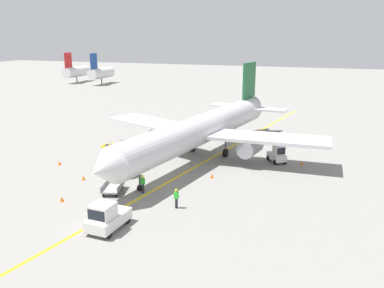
% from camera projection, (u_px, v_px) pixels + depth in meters
% --- Properties ---
extents(ground_plane, '(300.00, 300.00, 0.00)m').
position_uv_depth(ground_plane, '(147.00, 188.00, 37.63)').
color(ground_plane, gray).
extents(taxi_line_yellow, '(15.04, 78.69, 0.01)m').
position_uv_depth(taxi_line_yellow, '(184.00, 173.00, 41.60)').
color(taxi_line_yellow, yellow).
rests_on(taxi_line_yellow, ground).
extents(airliner, '(28.12, 35.18, 10.10)m').
position_uv_depth(airliner, '(203.00, 129.00, 46.10)').
color(airliner, silver).
rests_on(airliner, ground).
extents(pushback_tug, '(2.09, 3.70, 2.20)m').
position_uv_depth(pushback_tug, '(107.00, 217.00, 29.35)').
color(pushback_tug, silver).
rests_on(pushback_tug, ground).
extents(baggage_tug_near_wing, '(2.45, 2.71, 2.10)m').
position_uv_depth(baggage_tug_near_wing, '(277.00, 155.00, 44.81)').
color(baggage_tug_near_wing, silver).
rests_on(baggage_tug_near_wing, ground).
extents(belt_loader_forward_hold, '(4.40, 4.44, 2.59)m').
position_uv_depth(belt_loader_forward_hold, '(116.00, 166.00, 41.27)').
color(belt_loader_forward_hold, silver).
rests_on(belt_loader_forward_hold, ground).
extents(belt_loader_aft_hold, '(5.07, 3.23, 2.59)m').
position_uv_depth(belt_loader_aft_hold, '(122.00, 166.00, 41.45)').
color(belt_loader_aft_hold, silver).
rests_on(belt_loader_aft_hold, ground).
extents(baggage_cart_loaded, '(2.24, 3.83, 0.94)m').
position_uv_depth(baggage_cart_loaded, '(113.00, 187.00, 36.49)').
color(baggage_cart_loaded, '#A5A5A8').
rests_on(baggage_cart_loaded, ground).
extents(ground_crew_marshaller, '(0.36, 0.24, 1.70)m').
position_uv_depth(ground_crew_marshaller, '(176.00, 198.00, 33.03)').
color(ground_crew_marshaller, '#26262D').
rests_on(ground_crew_marshaller, ground).
extents(ground_crew_wing_walker, '(0.36, 0.24, 1.70)m').
position_uv_depth(ground_crew_wing_walker, '(143.00, 183.00, 36.22)').
color(ground_crew_wing_walker, '#26262D').
rests_on(ground_crew_wing_walker, ground).
extents(safety_cone_nose_left, '(0.36, 0.36, 0.44)m').
position_uv_depth(safety_cone_nose_left, '(212.00, 176.00, 40.16)').
color(safety_cone_nose_left, orange).
rests_on(safety_cone_nose_left, ground).
extents(safety_cone_nose_right, '(0.36, 0.36, 0.44)m').
position_uv_depth(safety_cone_nose_right, '(59.00, 163.00, 44.20)').
color(safety_cone_nose_right, orange).
rests_on(safety_cone_nose_right, ground).
extents(safety_cone_wingtip_left, '(0.36, 0.36, 0.44)m').
position_uv_depth(safety_cone_wingtip_left, '(302.00, 163.00, 44.05)').
color(safety_cone_wingtip_left, orange).
rests_on(safety_cone_wingtip_left, ground).
extents(safety_cone_wingtip_right, '(0.36, 0.36, 0.44)m').
position_uv_depth(safety_cone_wingtip_right, '(62.00, 199.00, 34.52)').
color(safety_cone_wingtip_right, orange).
rests_on(safety_cone_wingtip_right, ground).
extents(safety_cone_tail_area, '(0.36, 0.36, 0.44)m').
position_uv_depth(safety_cone_tail_area, '(83.00, 178.00, 39.62)').
color(safety_cone_tail_area, orange).
rests_on(safety_cone_tail_area, ground).
extents(distant_aircraft_far_left, '(3.00, 10.10, 8.80)m').
position_uv_depth(distant_aircraft_far_left, '(76.00, 71.00, 119.16)').
color(distant_aircraft_far_left, silver).
rests_on(distant_aircraft_far_left, ground).
extents(distant_aircraft_mid_left, '(3.00, 10.10, 8.80)m').
position_uv_depth(distant_aircraft_mid_left, '(101.00, 73.00, 114.79)').
color(distant_aircraft_mid_left, silver).
rests_on(distant_aircraft_mid_left, ground).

